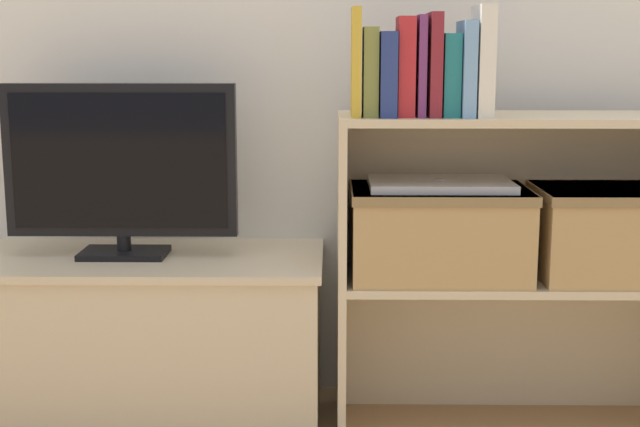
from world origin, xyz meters
TOP-DOWN VIEW (x-y plane):
  - tv_stand at (-0.51, 0.21)m, footprint 1.03×0.44m
  - tv at (-0.51, 0.21)m, footprint 0.59×0.14m
  - bookshelf_lower_tier at (0.53, 0.22)m, footprint 0.97×0.32m
  - bookshelf_upper_tier at (0.53, 0.22)m, footprint 0.97×0.32m
  - book_mustard at (0.09, 0.10)m, footprint 0.02×0.14m
  - book_olive at (0.12, 0.10)m, footprint 0.03×0.13m
  - book_navy at (0.16, 0.10)m, footprint 0.04×0.15m
  - book_crimson at (0.20, 0.10)m, footprint 0.04×0.13m
  - book_plum at (0.24, 0.10)m, footprint 0.02×0.13m
  - book_maroon at (0.27, 0.10)m, footprint 0.03×0.14m
  - book_teal at (0.31, 0.10)m, footprint 0.04×0.13m
  - book_skyblue at (0.35, 0.10)m, footprint 0.03×0.16m
  - book_ivory at (0.39, 0.10)m, footprint 0.04×0.16m
  - storage_basket_left at (0.30, 0.15)m, footprint 0.44×0.29m
  - storage_basket_right at (0.76, 0.15)m, footprint 0.44×0.29m
  - laptop at (0.30, 0.15)m, footprint 0.35×0.23m

SIDE VIEW (x-z plane):
  - tv_stand at x=-0.51m, z-range 0.00..0.44m
  - bookshelf_lower_tier at x=0.53m, z-range 0.06..0.47m
  - storage_basket_left at x=0.30m, z-range 0.42..0.64m
  - storage_basket_right at x=0.76m, z-range 0.42..0.64m
  - laptop at x=0.30m, z-range 0.63..0.65m
  - bookshelf_upper_tier at x=0.53m, z-range 0.47..0.87m
  - tv at x=-0.51m, z-range 0.46..0.90m
  - book_teal at x=0.31m, z-range 0.81..1.01m
  - book_navy at x=0.16m, z-range 0.81..1.01m
  - book_olive at x=0.12m, z-range 0.81..1.02m
  - book_skyblue at x=0.35m, z-range 0.81..1.04m
  - book_crimson at x=0.20m, z-range 0.81..1.05m
  - book_plum at x=0.24m, z-range 0.81..1.05m
  - book_maroon at x=0.27m, z-range 0.81..1.06m
  - book_mustard at x=0.09m, z-range 0.81..1.07m
  - book_ivory at x=0.39m, z-range 0.81..1.07m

